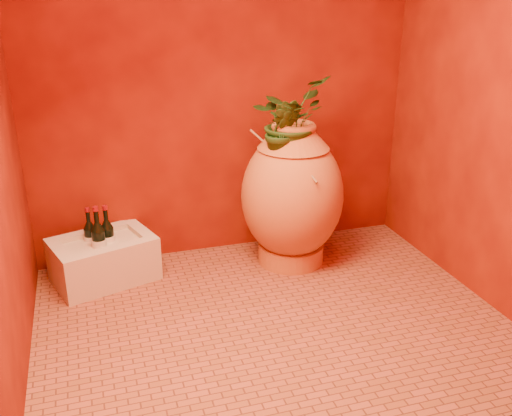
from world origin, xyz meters
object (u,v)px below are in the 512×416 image
object	(u,v)px
wine_bottle_b	(108,238)
amphora	(292,195)
wine_bottle_c	(99,242)
wine_bottle_a	(91,238)
stone_basin	(104,260)
wall_tap	(290,127)

from	to	relation	value
wine_bottle_b	amphora	bearing A→B (deg)	-5.99
amphora	wine_bottle_b	xyz separation A→B (m)	(-1.15, 0.12, -0.20)
wine_bottle_b	wine_bottle_c	distance (m)	0.08
wine_bottle_a	wine_bottle_b	distance (m)	0.11
amphora	wine_bottle_b	distance (m)	1.18
wine_bottle_a	wine_bottle_c	bearing A→B (deg)	-66.86
stone_basin	wine_bottle_b	distance (m)	0.14
wall_tap	wine_bottle_a	bearing A→B (deg)	-176.22
wine_bottle_b	wine_bottle_a	bearing A→B (deg)	154.75
stone_basin	wine_bottle_a	xyz separation A→B (m)	(-0.06, 0.07, 0.13)
stone_basin	wall_tap	bearing A→B (deg)	7.07
stone_basin	amphora	bearing A→B (deg)	-4.80
wine_bottle_a	wine_bottle_c	world-z (taller)	wine_bottle_c
wine_bottle_a	wall_tap	world-z (taller)	wall_tap
wine_bottle_c	amphora	bearing A→B (deg)	-2.80
stone_basin	wine_bottle_a	distance (m)	0.16
amphora	wine_bottle_a	bearing A→B (deg)	172.33
stone_basin	wall_tap	world-z (taller)	wall_tap
stone_basin	wine_bottle_b	size ratio (longest dim) A/B	2.09
stone_basin	wine_bottle_b	world-z (taller)	wine_bottle_b
wine_bottle_a	wall_tap	bearing A→B (deg)	3.78
wine_bottle_c	wall_tap	xyz separation A→B (m)	(1.28, 0.20, 0.57)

